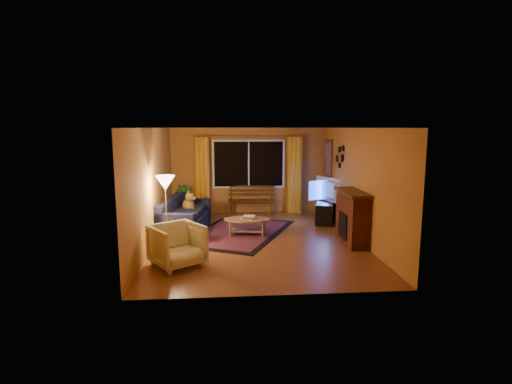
{
  "coord_description": "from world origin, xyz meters",
  "views": [
    {
      "loc": [
        -0.73,
        -8.66,
        2.51
      ],
      "look_at": [
        0.0,
        0.3,
        1.05
      ],
      "focal_mm": 28.0,
      "sensor_mm": 36.0,
      "label": 1
    }
  ],
  "objects": [
    {
      "name": "coffee_table",
      "position": [
        -0.2,
        0.42,
        0.2
      ],
      "size": [
        1.28,
        1.28,
        0.4
      ],
      "primitive_type": "cylinder",
      "rotation": [
        0.0,
        0.0,
        -0.17
      ],
      "color": "#9E7458",
      "rests_on": "ground"
    },
    {
      "name": "curtain_rod",
      "position": [
        0.0,
        2.9,
        2.25
      ],
      "size": [
        3.2,
        0.03,
        0.03
      ],
      "primitive_type": "cylinder",
      "rotation": [
        0.0,
        1.57,
        0.0
      ],
      "color": "#BF8C3F",
      "rests_on": "wall_back"
    },
    {
      "name": "mirror_cluster",
      "position": [
        2.21,
        1.3,
        1.8
      ],
      "size": [
        0.06,
        0.6,
        0.56
      ],
      "primitive_type": null,
      "color": "black",
      "rests_on": "wall_right"
    },
    {
      "name": "bench",
      "position": [
        0.06,
        2.75,
        0.2
      ],
      "size": [
        1.37,
        0.54,
        0.4
      ],
      "primitive_type": "cube",
      "rotation": [
        0.0,
        0.0,
        -0.11
      ],
      "color": "#412307",
      "rests_on": "ground"
    },
    {
      "name": "sofa",
      "position": [
        -1.68,
        0.82,
        0.41
      ],
      "size": [
        1.17,
        2.15,
        0.83
      ],
      "primitive_type": "cube",
      "rotation": [
        0.0,
        0.0,
        -0.15
      ],
      "color": "black",
      "rests_on": "ground"
    },
    {
      "name": "armchair",
      "position": [
        -1.59,
        -1.57,
        0.43
      ],
      "size": [
        1.13,
        1.11,
        0.86
      ],
      "primitive_type": "imported",
      "rotation": [
        0.0,
        0.0,
        0.6
      ],
      "color": "beige",
      "rests_on": "ground"
    },
    {
      "name": "ceiling",
      "position": [
        0.0,
        0.0,
        2.51
      ],
      "size": [
        4.5,
        6.0,
        0.02
      ],
      "primitive_type": "cube",
      "color": "white",
      "rests_on": "ground"
    },
    {
      "name": "tv_console",
      "position": [
        2.0,
        1.7,
        0.27
      ],
      "size": [
        0.83,
        1.37,
        0.54
      ],
      "primitive_type": "cube",
      "rotation": [
        0.0,
        0.0,
        -0.32
      ],
      "color": "black",
      "rests_on": "ground"
    },
    {
      "name": "television",
      "position": [
        2.0,
        1.7,
        0.86
      ],
      "size": [
        0.58,
        1.07,
        0.64
      ],
      "primitive_type": "imported",
      "rotation": [
        0.0,
        0.0,
        1.98
      ],
      "color": "black",
      "rests_on": "tv_console"
    },
    {
      "name": "wall_back",
      "position": [
        0.0,
        3.01,
        1.25
      ],
      "size": [
        4.5,
        0.02,
        2.5
      ],
      "primitive_type": "cube",
      "color": "#BF7A35",
      "rests_on": "ground"
    },
    {
      "name": "painting",
      "position": [
        2.22,
        2.45,
        1.65
      ],
      "size": [
        0.04,
        0.76,
        0.96
      ],
      "primitive_type": "cube",
      "color": "orange",
      "rests_on": "wall_right"
    },
    {
      "name": "potted_plant",
      "position": [
        -1.89,
        2.61,
        0.45
      ],
      "size": [
        0.58,
        0.58,
        0.89
      ],
      "primitive_type": "imported",
      "rotation": [
        0.0,
        0.0,
        -0.17
      ],
      "color": "#235B1E",
      "rests_on": "ground"
    },
    {
      "name": "curtain_right",
      "position": [
        1.35,
        2.88,
        1.12
      ],
      "size": [
        0.36,
        0.36,
        2.24
      ],
      "primitive_type": "cylinder",
      "color": "orange",
      "rests_on": "ground"
    },
    {
      "name": "wall_right",
      "position": [
        2.26,
        0.0,
        1.25
      ],
      "size": [
        0.02,
        6.0,
        2.5
      ],
      "primitive_type": "cube",
      "color": "#BF7A35",
      "rests_on": "ground"
    },
    {
      "name": "fireplace",
      "position": [
        2.05,
        -0.4,
        0.55
      ],
      "size": [
        0.4,
        1.2,
        1.1
      ],
      "primitive_type": "cube",
      "color": "maroon",
      "rests_on": "ground"
    },
    {
      "name": "dog",
      "position": [
        -1.63,
        1.28,
        0.64
      ],
      "size": [
        0.33,
        0.44,
        0.46
      ],
      "primitive_type": null,
      "rotation": [
        0.0,
        0.0,
        0.06
      ],
      "color": "olive",
      "rests_on": "sofa"
    },
    {
      "name": "wall_left",
      "position": [
        -2.26,
        0.0,
        1.25
      ],
      "size": [
        0.02,
        6.0,
        2.5
      ],
      "primitive_type": "cube",
      "color": "#BF7A35",
      "rests_on": "ground"
    },
    {
      "name": "floor_lamp",
      "position": [
        -1.93,
        -0.42,
        0.77
      ],
      "size": [
        0.33,
        0.33,
        1.54
      ],
      "primitive_type": "cylinder",
      "rotation": [
        0.0,
        0.0,
        -0.34
      ],
      "color": "#BF8C3F",
      "rests_on": "ground"
    },
    {
      "name": "floor",
      "position": [
        0.0,
        0.0,
        -0.01
      ],
      "size": [
        4.5,
        6.0,
        0.02
      ],
      "primitive_type": "cube",
      "color": "brown",
      "rests_on": "ground"
    },
    {
      "name": "window",
      "position": [
        0.0,
        2.94,
        1.45
      ],
      "size": [
        2.0,
        0.02,
        1.3
      ],
      "primitive_type": "cube",
      "color": "black",
      "rests_on": "wall_back"
    },
    {
      "name": "rug",
      "position": [
        -0.41,
        0.69,
        0.01
      ],
      "size": [
        3.1,
        3.65,
        0.02
      ],
      "primitive_type": "cube",
      "rotation": [
        0.0,
        0.0,
        -0.44
      ],
      "color": "maroon",
      "rests_on": "ground"
    },
    {
      "name": "curtain_left",
      "position": [
        -1.35,
        2.88,
        1.12
      ],
      "size": [
        0.36,
        0.36,
        2.24
      ],
      "primitive_type": "cylinder",
      "color": "orange",
      "rests_on": "ground"
    }
  ]
}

